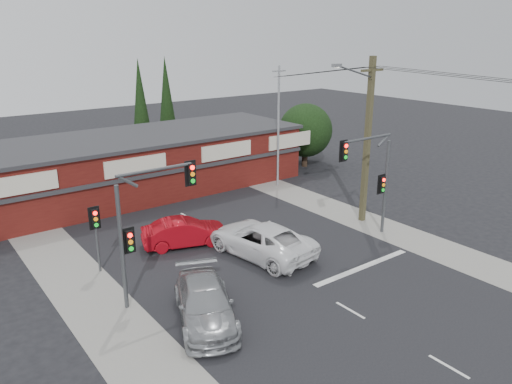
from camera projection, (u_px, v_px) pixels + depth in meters
ground at (290, 276)px, 24.20m from camera, size 120.00×120.00×0.00m
road_strip at (232, 243)px, 28.01m from camera, size 14.00×70.00×0.01m
verge_left at (81, 287)px, 23.16m from camera, size 3.00×70.00×0.02m
verge_right at (339, 211)px, 32.85m from camera, size 3.00×70.00×0.02m
stop_line at (362, 267)px, 25.05m from camera, size 6.50×0.35×0.01m
white_suv at (261, 239)px, 26.24m from camera, size 3.76×6.63×1.74m
silver_suv at (205, 303)px, 20.23m from camera, size 4.13×5.83×1.57m
red_sedan at (185, 232)px, 27.44m from camera, size 4.95×2.99×1.54m
lane_dashes at (228, 240)px, 28.33m from camera, size 0.12×48.45×0.01m
shop_building at (127, 165)px, 35.92m from camera, size 27.30×8.40×4.22m
tree_cluster at (304, 133)px, 43.46m from camera, size 5.90×5.10×5.50m
conifer_near at (140, 103)px, 42.80m from camera, size 1.80×1.80×9.25m
conifer_far at (166, 97)px, 46.32m from camera, size 1.80×1.80×9.25m
traffic_mast_left at (144, 216)px, 20.85m from camera, size 3.77×0.27×5.97m
traffic_mast_right at (374, 171)px, 27.67m from camera, size 3.96×0.27×5.97m
pedestal_signal at (96, 226)px, 23.93m from camera, size 0.55×0.27×3.38m
utility_pole at (366, 136)px, 29.59m from camera, size 4.38×0.59×10.00m
steel_pole at (278, 125)px, 37.03m from camera, size 1.20×0.16×9.00m
power_lines at (458, 80)px, 24.38m from camera, size 2.01×29.00×1.22m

